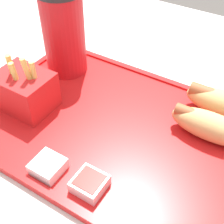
{
  "coord_description": "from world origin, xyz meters",
  "views": [
    {
      "loc": [
        0.15,
        -0.34,
        1.1
      ],
      "look_at": [
        -0.05,
        -0.02,
        0.75
      ],
      "focal_mm": 50.0,
      "sensor_mm": 36.0,
      "label": 1
    }
  ],
  "objects_px": {
    "hot_dog_near": "(211,126)",
    "soda_cup": "(64,32)",
    "sauce_cup_mayo": "(48,166)",
    "fries_carton": "(25,91)",
    "hot_dog_far": "(224,103)",
    "sauce_cup_ketchup": "(90,183)"
  },
  "relations": [
    {
      "from": "hot_dog_near",
      "to": "sauce_cup_mayo",
      "type": "bearing_deg",
      "value": -133.08
    },
    {
      "from": "fries_carton",
      "to": "hot_dog_far",
      "type": "bearing_deg",
      "value": 28.33
    },
    {
      "from": "soda_cup",
      "to": "fries_carton",
      "type": "relative_size",
      "value": 1.87
    },
    {
      "from": "hot_dog_far",
      "to": "hot_dog_near",
      "type": "relative_size",
      "value": 1.0
    },
    {
      "from": "sauce_cup_mayo",
      "to": "sauce_cup_ketchup",
      "type": "height_order",
      "value": "same"
    },
    {
      "from": "hot_dog_far",
      "to": "sauce_cup_ketchup",
      "type": "height_order",
      "value": "hot_dog_far"
    },
    {
      "from": "hot_dog_near",
      "to": "soda_cup",
      "type": "bearing_deg",
      "value": 174.32
    },
    {
      "from": "soda_cup",
      "to": "hot_dog_far",
      "type": "xyz_separation_m",
      "value": [
        0.32,
        0.03,
        -0.06
      ]
    },
    {
      "from": "hot_dog_far",
      "to": "fries_carton",
      "type": "distance_m",
      "value": 0.35
    },
    {
      "from": "soda_cup",
      "to": "sauce_cup_mayo",
      "type": "height_order",
      "value": "soda_cup"
    },
    {
      "from": "sauce_cup_mayo",
      "to": "sauce_cup_ketchup",
      "type": "bearing_deg",
      "value": 6.42
    },
    {
      "from": "sauce_cup_mayo",
      "to": "sauce_cup_ketchup",
      "type": "relative_size",
      "value": 1.0
    },
    {
      "from": "sauce_cup_mayo",
      "to": "fries_carton",
      "type": "bearing_deg",
      "value": 143.9
    },
    {
      "from": "fries_carton",
      "to": "sauce_cup_mayo",
      "type": "bearing_deg",
      "value": -36.1
    },
    {
      "from": "hot_dog_near",
      "to": "sauce_cup_mayo",
      "type": "distance_m",
      "value": 0.26
    },
    {
      "from": "fries_carton",
      "to": "sauce_cup_mayo",
      "type": "height_order",
      "value": "fries_carton"
    },
    {
      "from": "hot_dog_far",
      "to": "sauce_cup_ketchup",
      "type": "xyz_separation_m",
      "value": [
        -0.11,
        -0.25,
        -0.02
      ]
    },
    {
      "from": "fries_carton",
      "to": "hot_dog_near",
      "type": "bearing_deg",
      "value": 18.1
    },
    {
      "from": "sauce_cup_ketchup",
      "to": "soda_cup",
      "type": "bearing_deg",
      "value": 133.94
    },
    {
      "from": "hot_dog_near",
      "to": "sauce_cup_ketchup",
      "type": "bearing_deg",
      "value": -120.85
    },
    {
      "from": "soda_cup",
      "to": "sauce_cup_mayo",
      "type": "bearing_deg",
      "value": -58.24
    },
    {
      "from": "soda_cup",
      "to": "fries_carton",
      "type": "height_order",
      "value": "soda_cup"
    }
  ]
}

